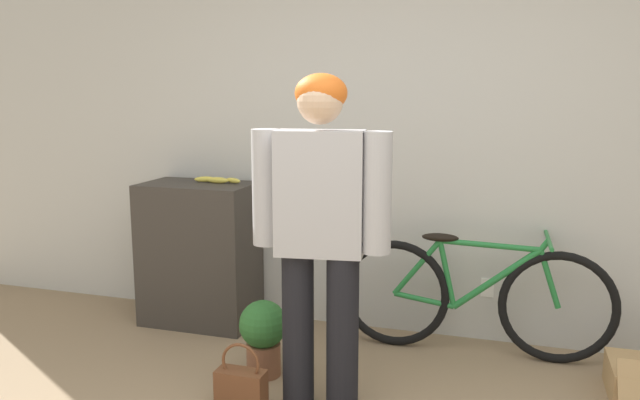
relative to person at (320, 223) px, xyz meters
name	(u,v)px	position (x,y,z in m)	size (l,w,h in m)	color
wall_back	(406,136)	(0.21, 1.18, 0.34)	(8.00, 0.07, 2.60)	silver
side_shelf	(200,253)	(-1.15, 0.90, -0.47)	(0.75, 0.46, 0.97)	#38332D
person	(320,223)	(0.00, 0.00, 0.00)	(0.69, 0.25, 1.67)	black
bicycle	(473,297)	(0.69, 0.90, -0.60)	(1.64, 0.46, 0.75)	black
banana	(218,180)	(-1.02, 0.96, 0.03)	(0.35, 0.10, 0.04)	#EAD64C
handbag	(241,387)	(-0.38, -0.13, -0.84)	(0.25, 0.11, 0.35)	brown
potted_plant	(263,333)	(-0.41, 0.26, -0.71)	(0.27, 0.27, 0.43)	brown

